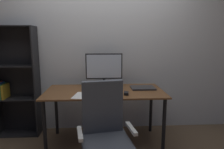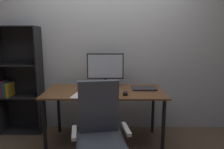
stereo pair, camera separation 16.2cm
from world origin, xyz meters
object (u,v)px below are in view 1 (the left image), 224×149
coffee_mug (113,87)px  bookshelf (16,83)px  mouse (126,93)px  office_chair (105,140)px  desk (105,97)px  laptop (143,88)px  monitor (104,68)px  keyboard (106,95)px

coffee_mug → bookshelf: (-1.40, 0.39, -0.00)m
mouse → office_chair: 0.71m
mouse → office_chair: size_ratio=0.10×
mouse → coffee_mug: coffee_mug is taller
desk → bookshelf: size_ratio=0.97×
mouse → laptop: bearing=55.3°
monitor → bookshelf: bookshelf is taller
mouse → coffee_mug: 0.25m
desk → bookshelf: 1.35m
keyboard → laptop: 0.59m
desk → keyboard: keyboard is taller
monitor → bookshelf: size_ratio=0.32×
monitor → mouse: size_ratio=5.37×
monitor → laptop: 0.60m
bookshelf → keyboard: bearing=-24.8°
desk → mouse: bearing=-38.8°
keyboard → bookshelf: (-1.31, 0.60, 0.03)m
office_chair → bookshelf: bookshelf is taller
desk → monitor: (0.00, 0.24, 0.35)m
monitor → coffee_mug: monitor is taller
keyboard → bookshelf: bookshelf is taller
bookshelf → laptop: bearing=-9.4°
monitor → coffee_mug: size_ratio=5.58×
monitor → coffee_mug: 0.35m
mouse → bookshelf: size_ratio=0.06×
monitor → keyboard: 0.53m
desk → keyboard: size_ratio=5.31×
monitor → office_chair: (-0.01, -1.03, -0.55)m
office_chair → mouse: bearing=55.4°
laptop → coffee_mug: bearing=-169.0°
office_chair → coffee_mug: bearing=71.6°
keyboard → bookshelf: bearing=155.6°
keyboard → office_chair: office_chair is taller
coffee_mug → laptop: coffee_mug is taller
desk → coffee_mug: size_ratio=16.70×
laptop → monitor: bearing=161.6°
coffee_mug → bookshelf: bookshelf is taller
office_chair → bookshelf: size_ratio=0.64×
coffee_mug → office_chair: size_ratio=0.09×
coffee_mug → mouse: bearing=-52.3°
desk → mouse: (0.26, -0.21, 0.10)m
keyboard → mouse: size_ratio=3.02×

